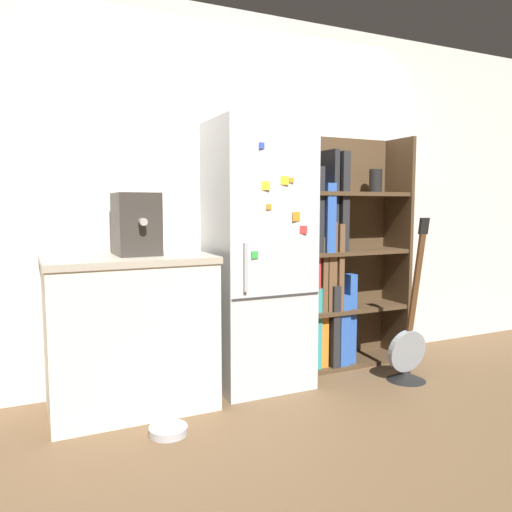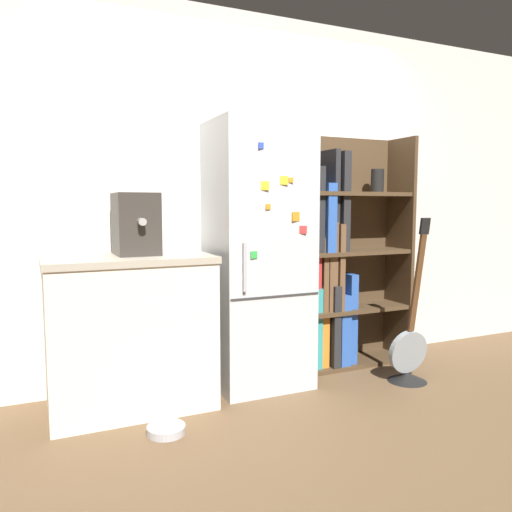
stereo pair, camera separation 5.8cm
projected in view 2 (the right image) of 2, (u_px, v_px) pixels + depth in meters
name	position (u px, v px, depth m)	size (l,w,h in m)	color
ground_plane	(269.00, 391.00, 3.34)	(16.00, 16.00, 0.00)	brown
wall_back	(241.00, 197.00, 3.63)	(8.00, 0.05, 2.60)	silver
refrigerator	(258.00, 255.00, 3.40)	(0.63, 0.58, 1.80)	silver
bookshelf	(337.00, 265.00, 3.83)	(0.91, 0.35, 1.77)	#4C3823
kitchen_counter	(130.00, 331.00, 3.06)	(0.98, 0.62, 0.94)	silver
espresso_machine	(136.00, 224.00, 3.06)	(0.25, 0.38, 0.38)	#38332D
guitar	(408.00, 358.00, 3.51)	(0.31, 0.28, 1.16)	black
pet_bowl	(166.00, 429.00, 2.72)	(0.21, 0.21, 0.05)	#B7B7BC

